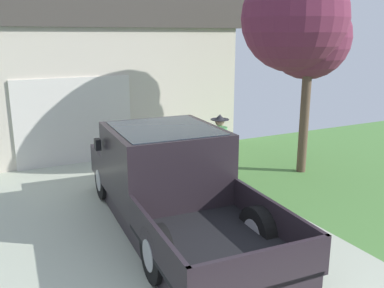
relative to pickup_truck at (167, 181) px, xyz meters
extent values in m
cube|color=#B1B8A2|center=(-0.35, 0.00, -0.78)|extent=(5.20, 9.00, 0.06)
cube|color=black|center=(-0.03, -0.45, -0.54)|extent=(2.06, 5.45, 0.42)
cube|color=black|center=(0.01, 0.13, 0.30)|extent=(2.00, 2.12, 1.26)
cube|color=#1E2833|center=(0.01, 0.13, 0.68)|extent=(1.76, 1.94, 0.53)
cube|color=black|center=(0.11, 1.68, -0.05)|extent=(1.94, 1.21, 0.57)
cube|color=black|center=(-0.13, -1.99, -0.30)|extent=(2.01, 2.37, 0.06)
cube|color=black|center=(-1.03, -1.93, -0.07)|extent=(0.20, 2.25, 0.52)
cube|color=black|center=(0.78, -2.05, -0.07)|extent=(0.20, 2.25, 0.52)
cube|color=black|center=(-0.20, -3.09, -0.07)|extent=(1.88, 0.18, 0.52)
cube|color=black|center=(-0.98, 0.90, 0.58)|extent=(0.11, 0.19, 0.20)
cylinder|color=black|center=(-0.71, 1.57, -0.35)|extent=(0.31, 0.81, 0.80)
cylinder|color=#9E9EA3|center=(-0.71, 1.57, -0.35)|extent=(0.31, 0.46, 0.44)
cylinder|color=black|center=(0.90, 1.46, -0.35)|extent=(0.31, 0.81, 0.80)
cylinder|color=#9E9EA3|center=(0.90, 1.46, -0.35)|extent=(0.31, 0.46, 0.44)
cylinder|color=black|center=(-0.92, -1.72, -0.35)|extent=(0.31, 0.81, 0.80)
cylinder|color=#9E9EA3|center=(-0.92, -1.72, -0.35)|extent=(0.31, 0.46, 0.44)
cylinder|color=black|center=(0.69, -1.82, -0.35)|extent=(0.31, 0.81, 0.80)
cylinder|color=#9E9EA3|center=(0.69, -1.82, -0.35)|extent=(0.31, 0.46, 0.44)
cylinder|color=navy|center=(1.63, 0.82, -0.29)|extent=(0.13, 0.13, 0.92)
cylinder|color=navy|center=(1.36, 0.60, -0.29)|extent=(0.13, 0.13, 0.92)
cylinder|color=#4C9356|center=(1.49, 0.71, 0.42)|extent=(0.31, 0.31, 0.56)
cylinder|color=tan|center=(1.63, 0.83, 0.35)|extent=(0.09, 0.09, 0.63)
cylinder|color=tan|center=(1.35, 0.59, 0.35)|extent=(0.09, 0.09, 0.63)
sphere|color=tan|center=(1.49, 0.71, 0.81)|extent=(0.19, 0.19, 0.19)
cylinder|color=#232328|center=(1.49, 0.71, 0.85)|extent=(0.38, 0.38, 0.01)
cone|color=#232328|center=(1.49, 0.71, 0.91)|extent=(0.20, 0.20, 0.11)
cube|color=tan|center=(1.58, 0.43, -0.62)|extent=(0.34, 0.18, 0.25)
torus|color=tan|center=(1.58, 0.43, -0.45)|extent=(0.31, 0.02, 0.31)
cube|color=beige|center=(-0.97, 7.24, 0.98)|extent=(10.28, 5.81, 3.45)
cube|color=#423D38|center=(-0.97, 7.24, 3.16)|extent=(10.69, 6.05, 0.92)
cube|color=silver|center=(-0.68, 4.31, 0.37)|extent=(2.97, 0.06, 2.23)
cylinder|color=brown|center=(4.08, 1.10, 0.44)|extent=(0.22, 0.22, 2.37)
sphere|color=#66273E|center=(3.81, 1.34, 2.88)|extent=(2.44, 2.44, 2.44)
sphere|color=#66273E|center=(4.29, 1.36, 2.46)|extent=(1.97, 1.97, 1.97)
camera|label=1|loc=(-2.84, -6.49, 2.51)|focal=39.40mm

